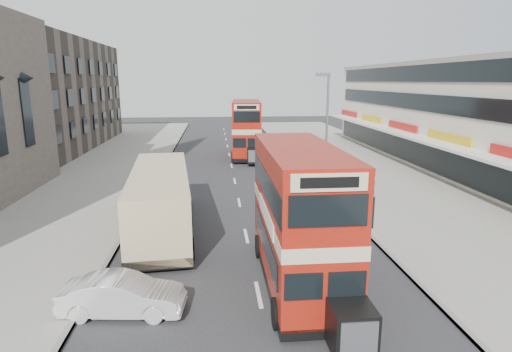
# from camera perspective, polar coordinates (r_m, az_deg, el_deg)

# --- Properties ---
(ground) EXTENTS (160.00, 160.00, 0.00)m
(ground) POSITION_cam_1_polar(r_m,az_deg,el_deg) (14.34, 1.20, -19.34)
(ground) COLOR #28282B
(ground) RESTS_ON ground
(road_surface) EXTENTS (12.00, 90.00, 0.01)m
(road_surface) POSITION_cam_1_polar(r_m,az_deg,el_deg) (32.99, -2.87, -0.66)
(road_surface) COLOR #28282B
(road_surface) RESTS_ON ground
(pavement_right) EXTENTS (12.00, 90.00, 0.15)m
(pavement_right) POSITION_cam_1_polar(r_m,az_deg,el_deg) (35.59, 16.81, -0.09)
(pavement_right) COLOR gray
(pavement_right) RESTS_ON ground
(pavement_left) EXTENTS (12.00, 90.00, 0.15)m
(pavement_left) POSITION_cam_1_polar(r_m,az_deg,el_deg) (34.59, -23.15, -0.94)
(pavement_left) COLOR gray
(pavement_left) RESTS_ON ground
(kerb_left) EXTENTS (0.20, 90.00, 0.16)m
(kerb_left) POSITION_cam_1_polar(r_m,az_deg,el_deg) (33.27, -13.42, -0.76)
(kerb_left) COLOR gray
(kerb_left) RESTS_ON ground
(kerb_right) EXTENTS (0.20, 90.00, 0.16)m
(kerb_right) POSITION_cam_1_polar(r_m,az_deg,el_deg) (33.80, 7.51, -0.31)
(kerb_right) COLOR gray
(kerb_right) RESTS_ON ground
(brick_terrace) EXTENTS (14.00, 28.00, 12.00)m
(brick_terrace) POSITION_cam_1_polar(r_m,az_deg,el_deg) (54.15, -28.27, 9.50)
(brick_terrace) COLOR #66594C
(brick_terrace) RESTS_ON ground
(commercial_row) EXTENTS (9.90, 46.20, 9.30)m
(commercial_row) POSITION_cam_1_polar(r_m,az_deg,el_deg) (40.34, 26.74, 7.20)
(commercial_row) COLOR beige
(commercial_row) RESTS_ON ground
(street_lamp) EXTENTS (1.00, 0.20, 8.12)m
(street_lamp) POSITION_cam_1_polar(r_m,az_deg,el_deg) (31.24, 9.35, 7.33)
(street_lamp) COLOR slate
(street_lamp) RESTS_ON ground
(bus_main) EXTENTS (2.58, 9.29, 5.11)m
(bus_main) POSITION_cam_1_polar(r_m,az_deg,el_deg) (15.91, 5.82, -5.37)
(bus_main) COLOR black
(bus_main) RESTS_ON ground
(bus_second) EXTENTS (3.27, 10.02, 5.43)m
(bus_second) POSITION_cam_1_polar(r_m,az_deg,el_deg) (43.07, -1.29, 6.35)
(bus_second) COLOR black
(bus_second) RESTS_ON ground
(coach) EXTENTS (3.78, 11.21, 2.92)m
(coach) POSITION_cam_1_polar(r_m,az_deg,el_deg) (22.43, -12.68, -2.85)
(coach) COLOR black
(coach) RESTS_ON ground
(car_left_front) EXTENTS (4.17, 1.81, 1.33)m
(car_left_front) POSITION_cam_1_polar(r_m,az_deg,el_deg) (15.26, -17.40, -14.99)
(car_left_front) COLOR silver
(car_left_front) RESTS_ON ground
(car_right_a) EXTENTS (4.74, 2.30, 1.33)m
(car_right_a) POSITION_cam_1_polar(r_m,az_deg,el_deg) (31.30, 7.21, -0.23)
(car_right_a) COLOR #A4101A
(car_right_a) RESTS_ON ground
(car_right_b) EXTENTS (4.40, 2.27, 1.19)m
(car_right_b) POSITION_cam_1_polar(r_m,az_deg,el_deg) (35.30, 5.90, 1.15)
(car_right_b) COLOR #BD7712
(car_right_b) RESTS_ON ground
(pedestrian_near) EXTENTS (0.83, 0.81, 1.88)m
(pedestrian_near) POSITION_cam_1_polar(r_m,az_deg,el_deg) (29.12, 14.96, -0.69)
(pedestrian_near) COLOR gray
(pedestrian_near) RESTS_ON pavement_right
(cyclist) EXTENTS (0.85, 2.00, 2.22)m
(cyclist) POSITION_cam_1_polar(r_m,az_deg,el_deg) (33.85, 4.35, 0.94)
(cyclist) COLOR gray
(cyclist) RESTS_ON ground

